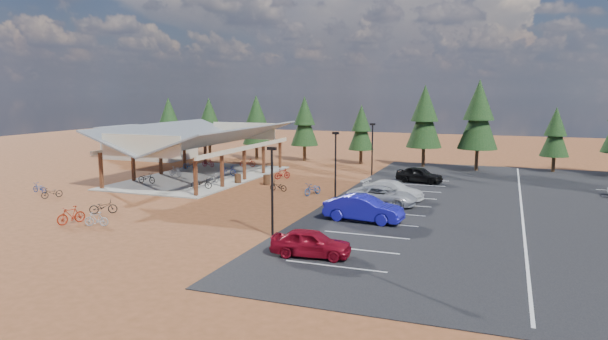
# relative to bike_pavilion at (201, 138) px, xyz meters

# --- Properties ---
(ground) EXTENTS (140.00, 140.00, 0.00)m
(ground) POSITION_rel_bike_pavilion_xyz_m (10.00, -7.00, -3.82)
(ground) COLOR brown
(ground) RESTS_ON ground
(asphalt_lot) EXTENTS (27.00, 44.00, 0.04)m
(asphalt_lot) POSITION_rel_bike_pavilion_xyz_m (28.50, -4.00, -3.80)
(asphalt_lot) COLOR black
(asphalt_lot) RESTS_ON ground
(concrete_pad) EXTENTS (10.60, 18.60, 0.10)m
(concrete_pad) POSITION_rel_bike_pavilion_xyz_m (0.00, 0.00, -3.77)
(concrete_pad) COLOR gray
(concrete_pad) RESTS_ON ground
(bike_pavilion) EXTENTS (11.65, 19.40, 4.97)m
(bike_pavilion) POSITION_rel_bike_pavilion_xyz_m (0.00, 0.00, 0.00)
(bike_pavilion) COLOR #502C16
(bike_pavilion) RESTS_ON concrete_pad
(outbuilding) EXTENTS (11.00, 7.00, 3.90)m
(outbuilding) POSITION_rel_bike_pavilion_xyz_m (-14.00, 11.00, -1.80)
(outbuilding) COLOR #ADA593
(outbuilding) RESTS_ON ground
(lamp_post_0) EXTENTS (0.50, 0.25, 5.14)m
(lamp_post_0) POSITION_rel_bike_pavilion_xyz_m (15.00, -17.00, -0.85)
(lamp_post_0) COLOR black
(lamp_post_0) RESTS_ON ground
(lamp_post_1) EXTENTS (0.50, 0.25, 5.14)m
(lamp_post_1) POSITION_rel_bike_pavilion_xyz_m (15.00, -5.00, -0.85)
(lamp_post_1) COLOR black
(lamp_post_1) RESTS_ON ground
(lamp_post_2) EXTENTS (0.50, 0.25, 5.14)m
(lamp_post_2) POSITION_rel_bike_pavilion_xyz_m (15.00, 7.00, -0.85)
(lamp_post_2) COLOR black
(lamp_post_2) RESTS_ON ground
(trash_bin_0) EXTENTS (0.60, 0.60, 0.90)m
(trash_bin_0) POSITION_rel_bike_pavilion_xyz_m (4.90, -1.90, -3.37)
(trash_bin_0) COLOR #432918
(trash_bin_0) RESTS_ON ground
(trash_bin_1) EXTENTS (0.60, 0.60, 0.90)m
(trash_bin_1) POSITION_rel_bike_pavilion_xyz_m (7.54, -1.50, -3.37)
(trash_bin_1) COLOR #432918
(trash_bin_1) RESTS_ON ground
(pine_0) EXTENTS (3.21, 3.21, 7.47)m
(pine_0) POSITION_rel_bike_pavilion_xyz_m (-13.60, 14.64, 0.74)
(pine_0) COLOR #382314
(pine_0) RESTS_ON ground
(pine_1) EXTENTS (3.19, 3.19, 7.43)m
(pine_1) POSITION_rel_bike_pavilion_xyz_m (-8.37, 15.82, 0.71)
(pine_1) COLOR #382314
(pine_1) RESTS_ON ground
(pine_2) EXTENTS (3.34, 3.34, 7.78)m
(pine_2) POSITION_rel_bike_pavilion_xyz_m (-1.08, 14.48, 0.93)
(pine_2) COLOR #382314
(pine_2) RESTS_ON ground
(pine_3) EXTENTS (3.28, 3.28, 7.65)m
(pine_3) POSITION_rel_bike_pavilion_xyz_m (4.78, 15.37, 0.85)
(pine_3) COLOR #382314
(pine_3) RESTS_ON ground
(pine_4) EXTENTS (2.89, 2.89, 6.73)m
(pine_4) POSITION_rel_bike_pavilion_xyz_m (11.78, 15.01, 0.28)
(pine_4) COLOR #382314
(pine_4) RESTS_ON ground
(pine_5) EXTENTS (3.83, 3.83, 8.93)m
(pine_5) POSITION_rel_bike_pavilion_xyz_m (18.81, 14.94, 1.63)
(pine_5) COLOR #382314
(pine_5) RESTS_ON ground
(pine_6) EXTENTS (4.05, 4.05, 9.44)m
(pine_6) POSITION_rel_bike_pavilion_xyz_m (24.42, 14.03, 1.94)
(pine_6) COLOR #382314
(pine_6) RESTS_ON ground
(pine_7) EXTENTS (2.86, 2.86, 6.67)m
(pine_7) POSITION_rel_bike_pavilion_xyz_m (31.85, 15.88, 0.24)
(pine_7) COLOR #382314
(pine_7) RESTS_ON ground
(bike_0) EXTENTS (1.83, 0.71, 0.95)m
(bike_0) POSITION_rel_bike_pavilion_xyz_m (-2.57, -5.01, -3.25)
(bike_0) COLOR black
(bike_0) RESTS_ON concrete_pad
(bike_1) EXTENTS (1.65, 0.75, 0.96)m
(bike_1) POSITION_rel_bike_pavilion_xyz_m (-2.42, -0.77, -3.25)
(bike_1) COLOR #909499
(bike_1) RESTS_ON concrete_pad
(bike_2) EXTENTS (1.83, 0.74, 0.94)m
(bike_2) POSITION_rel_bike_pavilion_xyz_m (-3.56, 3.63, -3.25)
(bike_2) COLOR #164A8D
(bike_2) RESTS_ON concrete_pad
(bike_3) EXTENTS (1.58, 0.58, 0.93)m
(bike_3) POSITION_rel_bike_pavilion_xyz_m (-2.89, 6.11, -3.26)
(bike_3) COLOR maroon
(bike_3) RESTS_ON concrete_pad
(bike_4) EXTENTS (1.86, 1.13, 0.92)m
(bike_4) POSITION_rel_bike_pavilion_xyz_m (3.43, -5.65, -3.26)
(bike_4) COLOR black
(bike_4) RESTS_ON concrete_pad
(bike_5) EXTENTS (1.51, 0.44, 0.91)m
(bike_5) POSITION_rel_bike_pavilion_xyz_m (3.00, -2.16, -3.27)
(bike_5) COLOR gray
(bike_5) RESTS_ON concrete_pad
(bike_6) EXTENTS (1.96, 0.88, 0.99)m
(bike_6) POSITION_rel_bike_pavilion_xyz_m (1.93, 1.66, -3.23)
(bike_6) COLOR navy
(bike_6) RESTS_ON concrete_pad
(bike_7) EXTENTS (1.80, 0.93, 1.04)m
(bike_7) POSITION_rel_bike_pavilion_xyz_m (1.12, 7.61, -3.20)
(bike_7) COLOR maroon
(bike_7) RESTS_ON concrete_pad
(bike_8) EXTENTS (1.18, 1.70, 0.85)m
(bike_8) POSITION_rel_bike_pavilion_xyz_m (-5.58, -12.81, -3.40)
(bike_8) COLOR black
(bike_8) RESTS_ON ground
(bike_10) EXTENTS (1.65, 0.78, 0.84)m
(bike_10) POSITION_rel_bike_pavilion_xyz_m (-8.19, -11.55, -3.41)
(bike_10) COLOR navy
(bike_10) RESTS_ON ground
(bike_11) EXTENTS (1.10, 1.91, 1.11)m
(bike_11) POSITION_rel_bike_pavilion_xyz_m (2.02, -18.76, -3.27)
(bike_11) COLOR #97200C
(bike_11) RESTS_ON ground
(bike_12) EXTENTS (1.83, 1.58, 0.95)m
(bike_12) POSITION_rel_bike_pavilion_xyz_m (1.93, -15.77, -3.35)
(bike_12) COLOR black
(bike_12) RESTS_ON ground
(bike_13) EXTENTS (1.54, 0.87, 0.89)m
(bike_13) POSITION_rel_bike_pavilion_xyz_m (3.95, -18.71, -3.38)
(bike_13) COLOR #9C9FA5
(bike_13) RESTS_ON ground
(bike_14) EXTENTS (1.30, 2.00, 0.99)m
(bike_14) POSITION_rel_bike_pavilion_xyz_m (13.00, -4.60, -3.33)
(bike_14) COLOR #14499A
(bike_14) RESTS_ON ground
(bike_15) EXTENTS (1.38, 1.61, 1.00)m
(bike_15) POSITION_rel_bike_pavilion_xyz_m (7.56, 2.03, -3.32)
(bike_15) COLOR maroon
(bike_15) RESTS_ON ground
(bike_16) EXTENTS (1.61, 0.69, 0.82)m
(bike_16) POSITION_rel_bike_pavilion_xyz_m (9.69, -3.91, -3.41)
(bike_16) COLOR black
(bike_16) RESTS_ON ground
(car_0) EXTENTS (4.17, 1.98, 1.38)m
(car_0) POSITION_rel_bike_pavilion_xyz_m (18.40, -19.90, -3.09)
(car_0) COLOR maroon
(car_0) RESTS_ON asphalt_lot
(car_1) EXTENTS (5.13, 2.15, 1.65)m
(car_1) POSITION_rel_bike_pavilion_xyz_m (19.00, -11.78, -2.96)
(car_1) COLOR #16149A
(car_1) RESTS_ON asphalt_lot
(car_2) EXTENTS (5.15, 2.63, 1.39)m
(car_2) POSITION_rel_bike_pavilion_xyz_m (19.06, -6.57, -3.09)
(car_2) COLOR #AAACB3
(car_2) RESTS_ON asphalt_lot
(car_3) EXTENTS (4.99, 2.52, 1.39)m
(car_3) POSITION_rel_bike_pavilion_xyz_m (19.30, -3.93, -3.09)
(car_3) COLOR silver
(car_3) RESTS_ON asphalt_lot
(car_4) EXTENTS (4.41, 2.45, 1.42)m
(car_4) POSITION_rel_bike_pavilion_xyz_m (20.04, 4.31, -3.07)
(car_4) COLOR black
(car_4) RESTS_ON asphalt_lot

